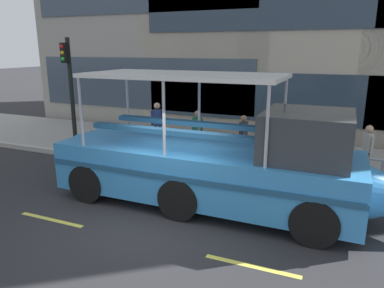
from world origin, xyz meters
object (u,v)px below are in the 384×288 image
(traffic_light_pole, at_px, (70,82))
(pedestrian_near_stern, at_px, (157,121))
(pedestrian_near_bow, at_px, (367,146))
(pedestrian_mid_right, at_px, (197,128))
(duck_tour_boat, at_px, (225,165))
(pedestrian_mid_left, at_px, (243,133))

(traffic_light_pole, relative_size, pedestrian_near_stern, 2.35)
(traffic_light_pole, distance_m, pedestrian_near_bow, 10.47)
(pedestrian_near_bow, relative_size, pedestrian_mid_right, 0.99)
(traffic_light_pole, bearing_deg, pedestrian_near_bow, 3.13)
(pedestrian_near_bow, bearing_deg, duck_tour_boat, -135.65)
(pedestrian_near_bow, distance_m, pedestrian_near_stern, 7.25)
(pedestrian_near_bow, xyz_separation_m, pedestrian_mid_left, (-3.85, 0.44, -0.03))
(duck_tour_boat, distance_m, pedestrian_mid_left, 3.72)
(pedestrian_mid_right, bearing_deg, pedestrian_near_stern, 171.98)
(pedestrian_near_stern, bearing_deg, traffic_light_pole, -160.68)
(duck_tour_boat, xyz_separation_m, pedestrian_near_stern, (-3.92, 3.76, 0.13))
(pedestrian_near_bow, relative_size, pedestrian_mid_left, 1.04)
(pedestrian_near_stern, bearing_deg, pedestrian_mid_left, -1.44)
(pedestrian_mid_left, height_order, pedestrian_near_stern, pedestrian_near_stern)
(pedestrian_mid_left, bearing_deg, duck_tour_boat, -81.78)
(pedestrian_near_bow, height_order, pedestrian_mid_right, pedestrian_mid_right)
(pedestrian_mid_right, bearing_deg, duck_tour_boat, -58.34)
(pedestrian_mid_right, height_order, pedestrian_near_stern, pedestrian_near_stern)
(duck_tour_boat, bearing_deg, pedestrian_mid_right, 121.66)
(pedestrian_mid_left, bearing_deg, pedestrian_near_bow, -6.53)
(traffic_light_pole, height_order, pedestrian_near_bow, traffic_light_pole)
(duck_tour_boat, relative_size, pedestrian_mid_left, 6.18)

